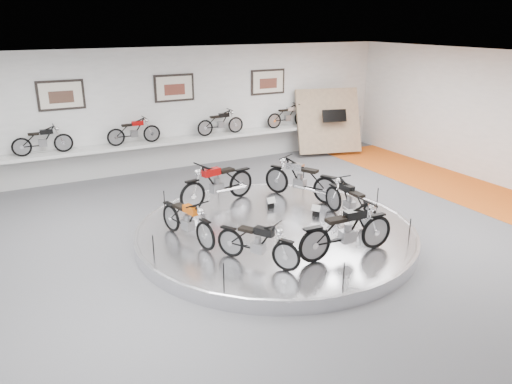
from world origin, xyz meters
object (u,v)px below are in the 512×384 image
bike_a (301,179)px  bike_c (187,220)px  shelf (180,141)px  bike_d (257,242)px  bike_b (217,183)px  display_platform (275,233)px  bike_e (347,230)px  bike_f (350,201)px

bike_a → bike_c: size_ratio=1.15×
shelf → bike_d: bike_d is taller
bike_c → bike_d: size_ratio=1.05×
bike_b → bike_c: bike_b is taller
bike_b → shelf: bearing=-109.4°
display_platform → bike_b: bike_b is taller
bike_b → bike_e: 4.10m
bike_c → bike_f: size_ratio=0.98×
bike_b → bike_d: (-0.67, -3.45, -0.11)m
display_platform → bike_a: (1.56, 1.39, 0.70)m
display_platform → bike_d: 1.95m
display_platform → bike_a: bike_a is taller
display_platform → bike_a: bearing=41.6°
bike_f → bike_a: bearing=6.9°
bike_a → bike_d: size_ratio=1.20×
bike_d → bike_e: size_ratio=0.83×
bike_a → bike_e: bike_a is taller
shelf → bike_b: 4.38m
bike_b → bike_c: bearing=37.9°
bike_a → bike_c: bearing=79.8°
bike_e → shelf: bearing=96.4°
bike_a → bike_c: (-3.59, -1.13, -0.07)m
bike_a → bike_b: size_ratio=0.97×
shelf → bike_b: bearing=-97.1°
bike_c → bike_b: bearing=126.5°
bike_f → display_platform: bearing=76.2°
display_platform → shelf: size_ratio=0.58×
bike_a → bike_f: (0.19, -1.85, -0.06)m
shelf → bike_e: 8.32m
shelf → bike_c: size_ratio=6.75×
display_platform → bike_d: (-1.21, -1.40, 0.61)m
bike_c → bike_e: bike_e is taller
bike_f → bike_e: bearing=140.9°
shelf → bike_f: (1.75, -6.86, -0.21)m
bike_d → bike_f: bearing=75.0°
display_platform → shelf: 6.46m
bike_a → bike_e: bearing=135.1°
shelf → bike_c: bike_c is taller
shelf → bike_b: size_ratio=5.73×
bike_b → bike_e: (1.08, -3.96, -0.02)m
bike_a → bike_e: 3.45m
bike_a → bike_d: bearing=107.6°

